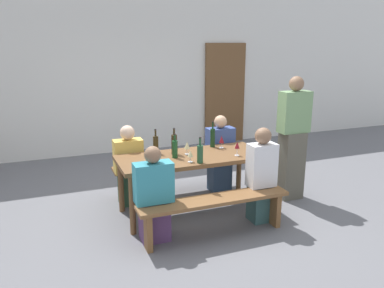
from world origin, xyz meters
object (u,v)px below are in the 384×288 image
tasting_table (192,162)px  wine_glass_3 (222,140)px  bench_far (175,170)px  wine_bottle_3 (200,154)px  seated_guest_near_0 (154,198)px  seated_guest_near_1 (261,177)px  wine_glass_2 (237,146)px  wine_bottle_1 (156,144)px  standing_host (293,141)px  wine_glass_0 (187,146)px  wine_glass_1 (190,154)px  wine_bottle_2 (175,149)px  seated_guest_far_1 (220,156)px  bench_near (214,207)px  wooden_door (225,94)px  wine_bottle_4 (174,144)px  seated_guest_far_0 (129,168)px  wine_bottle_0 (213,137)px

tasting_table → wine_glass_3: bearing=20.9°
bench_far → wine_bottle_3: (-0.02, -1.00, 0.52)m
seated_guest_near_0 → seated_guest_near_1: bearing=-90.0°
wine_bottle_3 → wine_glass_2: (0.54, 0.11, 0.01)m
wine_bottle_1 → standing_host: size_ratio=0.18×
wine_glass_0 → wine_glass_1: (-0.08, -0.32, -0.01)m
wine_bottle_2 → seated_guest_near_1: seated_guest_near_1 is taller
wine_glass_3 → seated_guest_near_1: (0.18, -0.73, -0.31)m
wine_glass_0 → seated_guest_far_1: size_ratio=0.14×
bench_near → seated_guest_near_1: size_ratio=1.50×
seated_guest_far_1 → seated_guest_near_0: bearing=-50.2°
wine_bottle_2 → wine_glass_0: wine_bottle_2 is taller
wine_glass_0 → seated_guest_far_1: seated_guest_far_1 is taller
wine_glass_0 → wine_glass_2: (0.56, -0.27, 0.01)m
wooden_door → standing_host: 3.20m
wine_glass_2 → standing_host: standing_host is taller
tasting_table → wine_bottle_4: size_ratio=5.53×
tasting_table → bench_far: tasting_table is taller
wine_bottle_3 → seated_guest_near_0: bearing=-160.2°
seated_guest_near_0 → standing_host: (2.09, 0.48, 0.32)m
tasting_table → seated_guest_far_1: 0.85m
seated_guest_far_0 → seated_guest_far_1: size_ratio=0.96×
wine_bottle_4 → seated_guest_near_1: 1.15m
bench_near → wine_bottle_0: bearing=67.2°
bench_near → wine_bottle_3: bearing=93.0°
wooden_door → standing_host: size_ratio=1.24×
seated_guest_near_1 → seated_guest_far_1: 1.08m
tasting_table → wine_bottle_0: size_ratio=5.27×
bench_near → wine_bottle_1: (-0.39, 0.96, 0.52)m
wine_bottle_0 → wine_glass_1: bearing=-134.8°
wine_glass_1 → seated_guest_near_0: seated_guest_near_0 is taller
tasting_table → seated_guest_far_0: size_ratio=1.71×
seated_guest_near_0 → seated_guest_far_1: seated_guest_far_1 is taller
bench_far → wine_bottle_4: 0.78m
bench_near → wine_bottle_4: size_ratio=5.23×
wine_glass_0 → bench_far: bearing=86.5°
wine_glass_1 → wine_glass_2: (0.64, 0.04, 0.03)m
wine_glass_0 → wine_glass_3: (0.53, 0.11, 0.00)m
wine_bottle_4 → seated_guest_far_1: 0.98m
wine_glass_0 → wine_bottle_4: bearing=152.0°
wine_glass_2 → standing_host: 0.93m
wooden_door → wine_glass_3: (-1.46, -2.90, -0.19)m
wine_bottle_3 → wine_glass_3: size_ratio=1.85×
wine_bottle_1 → wine_glass_1: 0.58m
wine_bottle_2 → seated_guest_far_0: bearing=130.6°
bench_near → wine_glass_2: 0.89m
wooden_door → wine_bottle_1: wooden_door is taller
seated_guest_far_0 → standing_host: size_ratio=0.64×
wine_bottle_2 → wine_glass_3: 0.75m
wine_bottle_2 → wine_glass_0: (0.19, 0.08, -0.00)m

